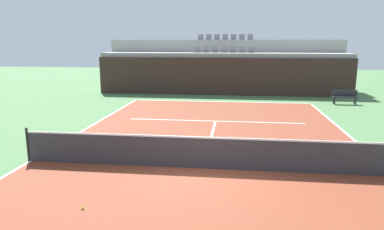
{
  "coord_description": "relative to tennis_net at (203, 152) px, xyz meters",
  "views": [
    {
      "loc": [
        0.9,
        -9.9,
        3.69
      ],
      "look_at": [
        -0.57,
        2.0,
        1.2
      ],
      "focal_mm": 33.09,
      "sensor_mm": 36.0,
      "label": 1
    }
  ],
  "objects": [
    {
      "name": "service_line_far",
      "position": [
        0.0,
        6.4,
        -0.5
      ],
      "size": [
        8.26,
        0.1,
        0.0
      ],
      "primitive_type": "cube",
      "color": "white",
      "rests_on": "court_surface"
    },
    {
      "name": "sideline_left",
      "position": [
        -5.45,
        0.0,
        -0.5
      ],
      "size": [
        0.1,
        24.0,
        0.0
      ],
      "primitive_type": "cube",
      "color": "white",
      "rests_on": "court_surface"
    },
    {
      "name": "stands_tier_lower",
      "position": [
        0.0,
        16.25,
        0.94
      ],
      "size": [
        17.76,
        2.4,
        2.9
      ],
      "primitive_type": "cube",
      "color": "#9E9E99",
      "rests_on": "ground_plane"
    },
    {
      "name": "seating_row_lower",
      "position": [
        0.0,
        16.34,
        2.52
      ],
      "size": [
        4.36,
        0.44,
        0.44
      ],
      "color": "slate",
      "rests_on": "stands_tier_lower"
    },
    {
      "name": "tennis_net",
      "position": [
        0.0,
        0.0,
        0.0
      ],
      "size": [
        11.08,
        0.08,
        1.07
      ],
      "color": "black",
      "rests_on": "court_surface"
    },
    {
      "name": "centre_service_line",
      "position": [
        0.0,
        3.2,
        -0.5
      ],
      "size": [
        0.1,
        6.4,
        0.0
      ],
      "primitive_type": "cube",
      "color": "white",
      "rests_on": "court_surface"
    },
    {
      "name": "court_surface",
      "position": [
        0.0,
        0.0,
        -0.5
      ],
      "size": [
        11.0,
        24.0,
        0.01
      ],
      "primitive_type": "cube",
      "color": "brown",
      "rests_on": "ground_plane"
    },
    {
      "name": "back_wall",
      "position": [
        0.0,
        14.9,
        0.8
      ],
      "size": [
        17.76,
        0.3,
        2.61
      ],
      "primitive_type": "cube",
      "color": "#33231E",
      "rests_on": "ground_plane"
    },
    {
      "name": "ground_plane",
      "position": [
        0.0,
        0.0,
        -0.51
      ],
      "size": [
        80.0,
        80.0,
        0.0
      ],
      "primitive_type": "plane",
      "color": "#477042"
    },
    {
      "name": "player_bench",
      "position": [
        7.43,
        12.08,
        -0.0
      ],
      "size": [
        1.5,
        0.4,
        0.85
      ],
      "color": "#232328",
      "rests_on": "ground_plane"
    },
    {
      "name": "seating_row_upper",
      "position": [
        0.0,
        18.74,
        3.45
      ],
      "size": [
        4.36,
        0.44,
        0.44
      ],
      "color": "slate",
      "rests_on": "stands_tier_upper"
    },
    {
      "name": "baseline_far",
      "position": [
        0.0,
        11.95,
        -0.5
      ],
      "size": [
        11.0,
        0.1,
        0.0
      ],
      "primitive_type": "cube",
      "color": "white",
      "rests_on": "court_surface"
    },
    {
      "name": "tennis_ball_0",
      "position": [
        -2.44,
        -2.93,
        -0.47
      ],
      "size": [
        0.07,
        0.07,
        0.07
      ],
      "primitive_type": "sphere",
      "color": "#CCE033",
      "rests_on": "court_surface"
    },
    {
      "name": "stands_tier_upper",
      "position": [
        0.0,
        18.65,
        1.41
      ],
      "size": [
        17.76,
        2.4,
        3.83
      ],
      "primitive_type": "cube",
      "color": "#9E9E99",
      "rests_on": "ground_plane"
    }
  ]
}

